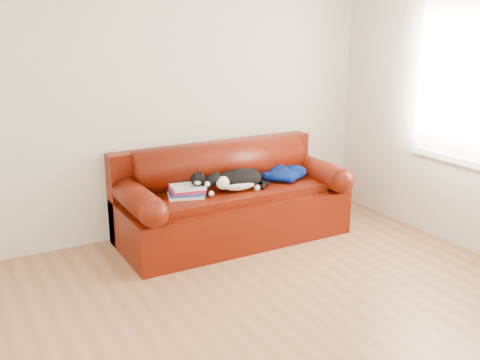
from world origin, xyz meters
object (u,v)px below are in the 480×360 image
object	(u,v)px
sofa_base	(233,214)
cat	(238,180)
book_stack	(187,191)
blanket	(284,174)

from	to	relation	value
sofa_base	cat	world-z (taller)	cat
book_stack	blanket	world-z (taller)	blanket
sofa_base	book_stack	xyz separation A→B (m)	(-0.48, -0.05, 0.31)
book_stack	blanket	distance (m)	1.04
sofa_base	book_stack	distance (m)	0.58
blanket	book_stack	bearing A→B (deg)	-178.35
cat	blanket	bearing A→B (deg)	3.59
book_stack	blanket	size ratio (longest dim) A/B	0.74
book_stack	cat	size ratio (longest dim) A/B	0.54
cat	sofa_base	bearing A→B (deg)	87.23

